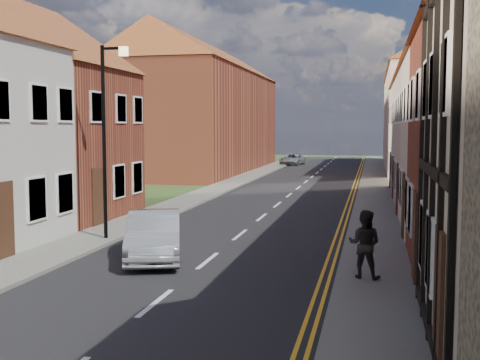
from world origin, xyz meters
TOP-DOWN VIEW (x-y plane):
  - road at (0.00, 30.00)m, footprint 7.00×90.00m
  - pavement_left at (-4.40, 30.00)m, footprint 1.80×90.00m
  - pavement_right at (4.40, 30.00)m, footprint 1.80×90.00m
  - cottage_r_white_far at (9.30, 34.30)m, footprint 8.30×5.20m
  - cottage_r_cream_far at (9.30, 39.70)m, footprint 8.30×6.00m
  - cottage_l_pink at (-9.30, 23.85)m, footprint 8.30×6.30m
  - block_right_far at (9.30, 55.00)m, footprint 8.30×24.20m
  - block_left_far at (-9.30, 50.00)m, footprint 8.30×24.20m
  - lamppost at (-3.81, 20.00)m, footprint 0.88×0.15m
  - car_mid at (-1.50, 17.93)m, footprint 2.59×4.22m
  - car_distant at (-3.20, 59.34)m, footprint 2.27×4.08m
  - pedestrian_right at (4.16, 16.62)m, footprint 0.88×0.75m

SIDE VIEW (x-z plane):
  - road at x=0.00m, z-range 0.00..0.02m
  - pavement_left at x=-4.40m, z-range 0.00..0.12m
  - pavement_right at x=4.40m, z-range 0.00..0.12m
  - car_distant at x=-3.20m, z-range 0.00..1.08m
  - car_mid at x=-1.50m, z-range 0.00..1.31m
  - pedestrian_right at x=4.16m, z-range 0.12..1.71m
  - lamppost at x=-3.81m, z-range 0.54..6.54m
  - cottage_l_pink at x=-9.30m, z-range -0.03..8.77m
  - cottage_r_cream_far at x=9.30m, z-range -0.03..8.97m
  - cottage_r_white_far at x=9.30m, z-range -0.02..8.98m
  - block_right_far at x=9.30m, z-range 0.04..10.54m
  - block_left_far at x=-9.30m, z-range 0.04..10.54m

